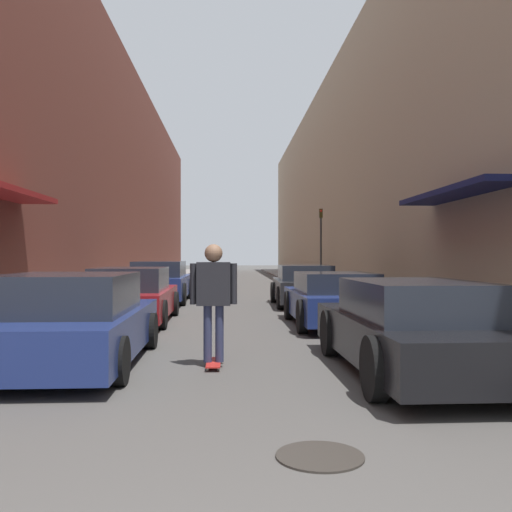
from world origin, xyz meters
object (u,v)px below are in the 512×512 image
(parked_car_left_1, at_px, (132,296))
(manhole_cover, at_px, (320,456))
(parked_car_left_0, at_px, (71,322))
(traffic_light, at_px, (321,238))
(skateboarder, at_px, (214,291))
(parked_car_left_2, at_px, (160,282))
(parked_car_right_2, at_px, (304,286))
(parked_car_right_0, at_px, (411,328))
(parked_car_right_1, at_px, (334,299))

(parked_car_left_1, relative_size, manhole_cover, 6.42)
(parked_car_left_0, xyz_separation_m, traffic_light, (6.86, 19.88, 1.81))
(skateboarder, height_order, traffic_light, traffic_light)
(parked_car_left_2, bearing_deg, manhole_cover, -78.48)
(parked_car_right_2, xyz_separation_m, skateboarder, (-2.58, -9.71, 0.45))
(parked_car_right_0, distance_m, skateboarder, 2.76)
(parked_car_left_2, xyz_separation_m, manhole_cover, (3.05, -14.97, -0.67))
(manhole_cover, distance_m, traffic_light, 24.20)
(traffic_light, bearing_deg, parked_car_left_0, -109.03)
(parked_car_right_0, height_order, parked_car_right_1, parked_car_right_0)
(parked_car_right_1, xyz_separation_m, traffic_light, (2.21, 15.50, 1.84))
(parked_car_left_2, height_order, skateboarder, skateboarder)
(parked_car_left_0, height_order, parked_car_left_2, parked_car_left_2)
(parked_car_left_2, bearing_deg, traffic_light, 51.87)
(parked_car_left_0, bearing_deg, parked_car_right_2, 63.90)
(parked_car_right_2, bearing_deg, skateboarder, -104.90)
(skateboarder, relative_size, traffic_light, 0.46)
(parked_car_right_0, height_order, parked_car_right_2, parked_car_right_2)
(parked_car_left_1, height_order, parked_car_left_2, parked_car_left_2)
(parked_car_left_1, xyz_separation_m, parked_car_right_2, (4.67, 4.21, 0.00))
(parked_car_right_1, xyz_separation_m, parked_car_right_2, (0.01, 5.11, 0.03))
(parked_car_left_2, xyz_separation_m, parked_car_right_1, (4.69, -6.71, -0.08))
(parked_car_right_2, distance_m, traffic_light, 10.78)
(parked_car_right_0, height_order, manhole_cover, parked_car_right_0)
(parked_car_left_2, distance_m, parked_car_right_0, 12.86)
(parked_car_left_0, relative_size, skateboarder, 2.58)
(parked_car_left_2, relative_size, parked_car_right_2, 1.16)
(parked_car_left_0, height_order, parked_car_right_2, parked_car_left_0)
(skateboarder, bearing_deg, parked_car_left_2, 100.60)
(parked_car_right_1, bearing_deg, parked_car_left_0, -136.68)
(parked_car_right_1, distance_m, manhole_cover, 8.45)
(parked_car_right_1, height_order, parked_car_right_2, parked_car_right_2)
(parked_car_right_1, xyz_separation_m, skateboarder, (-2.58, -4.60, 0.48))
(traffic_light, bearing_deg, parked_car_left_2, -128.13)
(parked_car_left_1, bearing_deg, parked_car_left_2, 90.32)
(parked_car_left_1, bearing_deg, traffic_light, 64.80)
(parked_car_left_0, distance_m, parked_car_right_2, 10.57)
(skateboarder, bearing_deg, parked_car_right_1, 60.72)
(parked_car_left_0, xyz_separation_m, manhole_cover, (3.00, -3.88, -0.62))
(parked_car_left_1, bearing_deg, manhole_cover, -71.77)
(parked_car_left_1, relative_size, parked_car_right_1, 1.07)
(parked_car_right_0, bearing_deg, parked_car_right_1, 90.69)
(parked_car_left_1, height_order, parked_car_right_1, parked_car_left_1)
(parked_car_right_1, bearing_deg, traffic_light, 81.88)
(parked_car_left_2, height_order, parked_car_right_1, parked_car_left_2)
(parked_car_right_2, relative_size, manhole_cover, 5.81)
(parked_car_right_1, bearing_deg, parked_car_right_0, -89.31)
(parked_car_left_0, relative_size, parked_car_left_1, 1.00)
(parked_car_left_0, distance_m, parked_car_right_0, 4.79)
(parked_car_right_2, bearing_deg, parked_car_left_2, 161.26)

